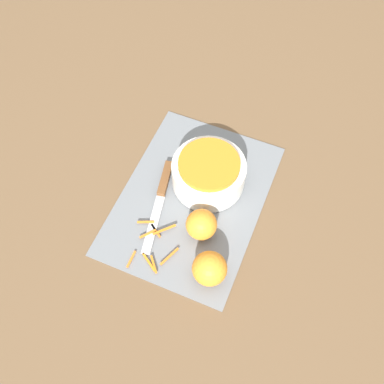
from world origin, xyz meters
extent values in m
plane|color=brown|center=(0.00, 0.00, 0.00)|extent=(4.00, 4.00, 0.00)
cube|color=slate|center=(0.00, 0.00, 0.00)|extent=(0.48, 0.34, 0.01)
cylinder|color=silver|center=(-0.06, 0.02, 0.04)|extent=(0.19, 0.19, 0.07)
cylinder|color=orange|center=(-0.06, 0.02, 0.08)|extent=(0.15, 0.15, 0.02)
cube|color=brown|center=(-0.02, -0.08, 0.01)|extent=(0.10, 0.04, 0.02)
cube|color=#B2B2B7|center=(0.11, -0.06, 0.01)|extent=(0.16, 0.05, 0.00)
sphere|color=orange|center=(0.08, 0.06, 0.04)|extent=(0.07, 0.07, 0.07)
sphere|color=orange|center=(0.17, 0.11, 0.05)|extent=(0.08, 0.08, 0.08)
cube|color=orange|center=(0.21, -0.07, 0.01)|extent=(0.04, 0.01, 0.00)
cube|color=orange|center=(0.11, -0.03, 0.01)|extent=(0.05, 0.04, 0.00)
cube|color=orange|center=(0.20, -0.03, 0.01)|extent=(0.03, 0.05, 0.00)
cube|color=orange|center=(0.12, -0.05, 0.01)|extent=(0.03, 0.04, 0.00)
cube|color=orange|center=(0.13, -0.06, 0.01)|extent=(0.04, 0.03, 0.00)
cube|color=orange|center=(0.17, 0.01, 0.01)|extent=(0.06, 0.03, 0.00)
cube|color=orange|center=(0.11, -0.08, 0.01)|extent=(0.02, 0.04, 0.00)
cube|color=orange|center=(0.20, -0.01, 0.01)|extent=(0.04, 0.03, 0.00)
camera|label=1|loc=(0.52, 0.22, 0.99)|focal=42.00mm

